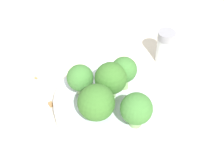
# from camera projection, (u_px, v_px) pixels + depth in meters

# --- Properties ---
(ground_plane) EXTENTS (3.00, 3.00, 0.00)m
(ground_plane) POSITION_uv_depth(u_px,v_px,m) (112.00, 117.00, 0.53)
(ground_plane) COLOR beige
(bowl) EXTENTS (0.19, 0.19, 0.05)m
(bowl) POSITION_uv_depth(u_px,v_px,m) (112.00, 108.00, 0.51)
(bowl) COLOR silver
(bowl) RESTS_ON ground_plane
(broccoli_floret_0) EXTENTS (0.05, 0.05, 0.06)m
(broccoli_floret_0) POSITION_uv_depth(u_px,v_px,m) (112.00, 79.00, 0.47)
(broccoli_floret_0) COLOR #8EB770
(broccoli_floret_0) RESTS_ON bowl
(broccoli_floret_1) EXTENTS (0.04, 0.04, 0.06)m
(broccoli_floret_1) POSITION_uv_depth(u_px,v_px,m) (124.00, 71.00, 0.49)
(broccoli_floret_1) COLOR #84AD66
(broccoli_floret_1) RESTS_ON bowl
(broccoli_floret_2) EXTENTS (0.05, 0.05, 0.06)m
(broccoli_floret_2) POSITION_uv_depth(u_px,v_px,m) (96.00, 103.00, 0.44)
(broccoli_floret_2) COLOR #84AD66
(broccoli_floret_2) RESTS_ON bowl
(broccoli_floret_3) EXTENTS (0.05, 0.05, 0.06)m
(broccoli_floret_3) POSITION_uv_depth(u_px,v_px,m) (136.00, 110.00, 0.44)
(broccoli_floret_3) COLOR #84AD66
(broccoli_floret_3) RESTS_ON bowl
(broccoli_floret_4) EXTENTS (0.04, 0.04, 0.05)m
(broccoli_floret_4) POSITION_uv_depth(u_px,v_px,m) (80.00, 78.00, 0.48)
(broccoli_floret_4) COLOR #84AD66
(broccoli_floret_4) RESTS_ON bowl
(pepper_shaker) EXTENTS (0.03, 0.03, 0.07)m
(pepper_shaker) POSITION_uv_depth(u_px,v_px,m) (165.00, 47.00, 0.61)
(pepper_shaker) COLOR silver
(pepper_shaker) RESTS_ON ground_plane
(almond_crumb_0) EXTENTS (0.01, 0.01, 0.01)m
(almond_crumb_0) POSITION_uv_depth(u_px,v_px,m) (36.00, 77.00, 0.59)
(almond_crumb_0) COLOR #AD7F4C
(almond_crumb_0) RESTS_ON ground_plane
(almond_crumb_1) EXTENTS (0.01, 0.01, 0.01)m
(almond_crumb_1) POSITION_uv_depth(u_px,v_px,m) (51.00, 103.00, 0.54)
(almond_crumb_1) COLOR olive
(almond_crumb_1) RESTS_ON ground_plane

